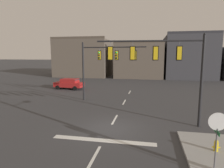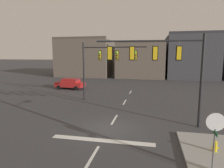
{
  "view_description": "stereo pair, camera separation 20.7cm",
  "coord_description": "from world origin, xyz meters",
  "px_view_note": "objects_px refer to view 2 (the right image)",
  "views": [
    {
      "loc": [
        2.65,
        -12.96,
        5.15
      ],
      "look_at": [
        -0.63,
        4.09,
        2.58
      ],
      "focal_mm": 31.31,
      "sensor_mm": 36.0,
      "label": 1
    },
    {
      "loc": [
        2.85,
        -12.92,
        5.15
      ],
      "look_at": [
        -0.63,
        4.09,
        2.58
      ],
      "focal_mm": 31.31,
      "sensor_mm": 36.0,
      "label": 2
    }
  ],
  "objects_px": {
    "signal_mast_far_side": "(103,61)",
    "fire_hydrant": "(215,148)",
    "signal_mast_near_side": "(164,61)",
    "car_lot_nearside": "(70,83)",
    "stop_sign": "(215,129)"
  },
  "relations": [
    {
      "from": "signal_mast_near_side",
      "to": "car_lot_nearside",
      "type": "height_order",
      "value": "signal_mast_near_side"
    },
    {
      "from": "fire_hydrant",
      "to": "car_lot_nearside",
      "type": "bearing_deg",
      "value": 132.09
    },
    {
      "from": "signal_mast_far_side",
      "to": "car_lot_nearside",
      "type": "bearing_deg",
      "value": 135.69
    },
    {
      "from": "stop_sign",
      "to": "car_lot_nearside",
      "type": "xyz_separation_m",
      "value": [
        -14.81,
        19.36,
        -1.29
      ]
    },
    {
      "from": "signal_mast_near_side",
      "to": "signal_mast_far_side",
      "type": "bearing_deg",
      "value": 132.74
    },
    {
      "from": "signal_mast_far_side",
      "to": "car_lot_nearside",
      "type": "height_order",
      "value": "signal_mast_far_side"
    },
    {
      "from": "signal_mast_far_side",
      "to": "fire_hydrant",
      "type": "bearing_deg",
      "value": -50.46
    },
    {
      "from": "signal_mast_near_side",
      "to": "car_lot_nearside",
      "type": "bearing_deg",
      "value": 134.26
    },
    {
      "from": "signal_mast_near_side",
      "to": "fire_hydrant",
      "type": "xyz_separation_m",
      "value": [
        2.55,
        -3.87,
        -4.41
      ]
    },
    {
      "from": "signal_mast_near_side",
      "to": "fire_hydrant",
      "type": "distance_m",
      "value": 6.4
    },
    {
      "from": "signal_mast_near_side",
      "to": "stop_sign",
      "type": "distance_m",
      "value": 6.8
    },
    {
      "from": "signal_mast_near_side",
      "to": "car_lot_nearside",
      "type": "xyz_separation_m",
      "value": [
        -13.0,
        13.34,
        -3.88
      ]
    },
    {
      "from": "signal_mast_near_side",
      "to": "stop_sign",
      "type": "xyz_separation_m",
      "value": [
        1.81,
        -6.02,
        -2.59
      ]
    },
    {
      "from": "signal_mast_near_side",
      "to": "signal_mast_far_side",
      "type": "xyz_separation_m",
      "value": [
        -6.11,
        6.61,
        -0.19
      ]
    },
    {
      "from": "stop_sign",
      "to": "fire_hydrant",
      "type": "relative_size",
      "value": 3.77
    }
  ]
}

